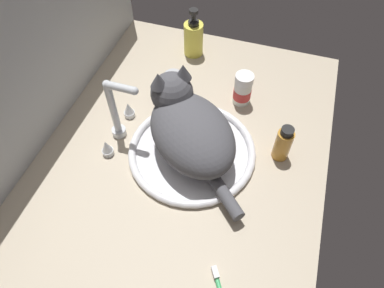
# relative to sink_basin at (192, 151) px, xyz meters

# --- Properties ---
(countertop) EXTENTS (1.04, 0.77, 0.03)m
(countertop) POSITION_rel_sink_basin_xyz_m (0.01, 0.02, -0.02)
(countertop) COLOR #B7A88E
(countertop) RESTS_ON ground
(backsplash_wall) EXTENTS (1.04, 0.02, 0.44)m
(backsplash_wall) POSITION_rel_sink_basin_xyz_m (0.01, 0.42, 0.18)
(backsplash_wall) COLOR #B2B7BC
(backsplash_wall) RESTS_ON ground
(sink_basin) EXTENTS (0.35, 0.35, 0.02)m
(sink_basin) POSITION_rel_sink_basin_xyz_m (0.00, 0.00, 0.00)
(sink_basin) COLOR white
(sink_basin) RESTS_ON countertop
(faucet) EXTENTS (0.18, 0.10, 0.21)m
(faucet) POSITION_rel_sink_basin_xyz_m (-0.00, 0.21, 0.07)
(faucet) COLOR silver
(faucet) RESTS_ON countertop
(cat) EXTENTS (0.35, 0.35, 0.19)m
(cat) POSITION_rel_sink_basin_xyz_m (0.02, 0.02, 0.08)
(cat) COLOR #4C4C51
(cat) RESTS_ON sink_basin
(soap_pump_bottle) EXTENTS (0.07, 0.07, 0.17)m
(soap_pump_bottle) POSITION_rel_sink_basin_xyz_m (0.41, 0.13, 0.05)
(soap_pump_bottle) COLOR #E5DB4C
(soap_pump_bottle) RESTS_ON countertop
(amber_bottle) EXTENTS (0.04, 0.04, 0.11)m
(amber_bottle) POSITION_rel_sink_basin_xyz_m (0.07, -0.23, 0.04)
(amber_bottle) COLOR gold
(amber_bottle) RESTS_ON countertop
(pill_bottle) EXTENTS (0.06, 0.06, 0.11)m
(pill_bottle) POSITION_rel_sink_basin_xyz_m (0.23, -0.09, 0.04)
(pill_bottle) COLOR white
(pill_bottle) RESTS_ON countertop
(metal_jar) EXTENTS (0.05, 0.05, 0.06)m
(metal_jar) POSITION_rel_sink_basin_xyz_m (0.22, 0.13, 0.02)
(metal_jar) COLOR #B2B5BA
(metal_jar) RESTS_ON countertop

